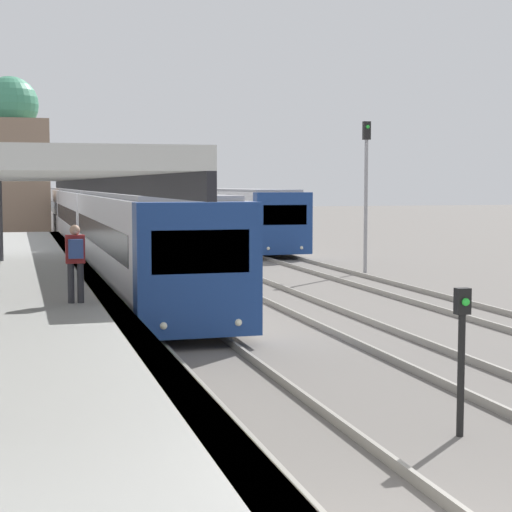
{
  "coord_description": "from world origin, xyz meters",
  "views": [
    {
      "loc": [
        -3.66,
        -6.61,
        3.47
      ],
      "look_at": [
        2.02,
        13.59,
        1.7
      ],
      "focal_mm": 60.0,
      "sensor_mm": 36.0,
      "label": 1
    }
  ],
  "objects_px": {
    "signal_post_near": "(462,346)",
    "signal_mast_far": "(366,180)",
    "train_far": "(182,207)",
    "person_on_platform": "(75,257)",
    "train_near": "(94,219)"
  },
  "relations": [
    {
      "from": "train_near",
      "to": "signal_mast_far",
      "type": "xyz_separation_m",
      "value": [
        9.5,
        -11.33,
        1.86
      ]
    },
    {
      "from": "signal_post_near",
      "to": "signal_mast_far",
      "type": "bearing_deg",
      "value": 70.42
    },
    {
      "from": "train_near",
      "to": "train_far",
      "type": "height_order",
      "value": "same"
    },
    {
      "from": "person_on_platform",
      "to": "signal_post_near",
      "type": "distance_m",
      "value": 9.28
    },
    {
      "from": "train_near",
      "to": "train_far",
      "type": "relative_size",
      "value": 1.01
    },
    {
      "from": "train_far",
      "to": "signal_post_near",
      "type": "xyz_separation_m",
      "value": [
        -5.91,
        -51.3,
        -0.52
      ]
    },
    {
      "from": "person_on_platform",
      "to": "signal_mast_far",
      "type": "bearing_deg",
      "value": 46.44
    },
    {
      "from": "signal_post_near",
      "to": "train_far",
      "type": "bearing_deg",
      "value": 83.43
    },
    {
      "from": "train_far",
      "to": "person_on_platform",
      "type": "bearing_deg",
      "value": -103.7
    },
    {
      "from": "train_far",
      "to": "signal_post_near",
      "type": "height_order",
      "value": "train_far"
    },
    {
      "from": "signal_post_near",
      "to": "signal_mast_far",
      "type": "height_order",
      "value": "signal_mast_far"
    },
    {
      "from": "person_on_platform",
      "to": "train_far",
      "type": "distance_m",
      "value": 44.55
    },
    {
      "from": "train_near",
      "to": "signal_post_near",
      "type": "xyz_separation_m",
      "value": [
        2.17,
        -31.93,
        -0.52
      ]
    },
    {
      "from": "train_far",
      "to": "signal_mast_far",
      "type": "xyz_separation_m",
      "value": [
        1.41,
        -30.7,
        1.86
      ]
    },
    {
      "from": "train_far",
      "to": "signal_post_near",
      "type": "relative_size",
      "value": 24.03
    }
  ]
}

